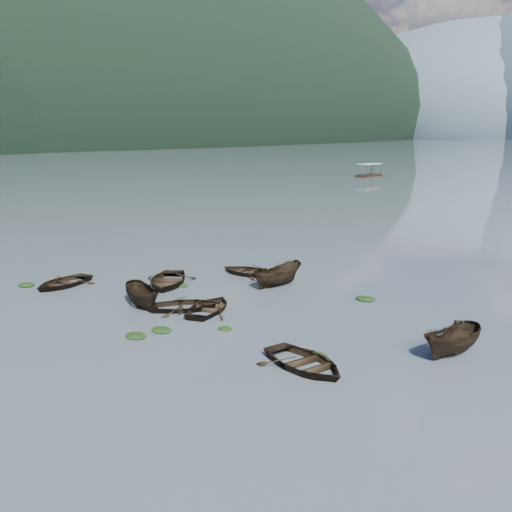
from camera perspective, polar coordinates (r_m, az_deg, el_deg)
The scene contains 20 objects.
ground_plane at distance 28.55m, azimuth -15.18°, elevation -8.02°, with size 2400.00×2400.00×0.00m, color #4A535D.
haze_mtn_a at distance 958.14m, azimuth 21.41°, elevation 10.99°, with size 520.00×520.00×280.00m, color #475666.
rowboat_0 at distance 38.73m, azimuth -18.74°, elevation -2.85°, with size 2.96×4.14×0.86m, color black.
rowboat_1 at distance 32.21m, azimuth -7.02°, elevation -5.31°, with size 2.82×3.95×0.82m, color black.
rowboat_2 at distance 33.21m, azimuth -11.22°, elevation -4.91°, with size 1.45×3.85×1.49m, color black.
rowboat_3 at distance 31.78m, azimuth -4.65°, elevation -5.50°, with size 2.81×3.93×0.81m, color black.
rowboat_4 at distance 24.52m, azimuth 4.86°, elevation -11.08°, with size 3.04×4.26×0.88m, color black.
rowboat_5 at distance 27.31m, azimuth 19.01°, elevation -9.23°, with size 1.44×3.83×1.48m, color black.
rowboat_6 at distance 37.40m, azimuth -8.84°, elevation -2.86°, with size 3.38×4.73×0.98m, color black.
rowboat_7 at distance 39.66m, azimuth -0.77°, elevation -1.83°, with size 2.91×4.08×0.84m, color black.
rowboat_8 at distance 36.94m, azimuth 2.18°, elevation -2.91°, with size 1.53×4.06×1.57m, color black.
weed_clump_0 at distance 39.54m, azimuth -21.98°, elevation -2.79°, with size 1.15×0.94×0.25m, color black.
weed_clump_1 at distance 28.41m, azimuth -11.92°, elevation -7.95°, with size 1.13×0.91×0.25m, color black.
weed_clump_2 at distance 28.98m, azimuth -9.44°, elevation -7.43°, with size 1.11×0.89×0.24m, color black.
weed_clump_3 at distance 28.91m, azimuth -3.14°, elevation -7.33°, with size 0.79×0.67×0.18m, color black.
weed_clump_4 at distance 25.68m, azimuth 6.08°, elevation -9.98°, with size 1.07×0.85×0.22m, color black.
weed_clump_5 at distance 38.26m, azimuth -11.94°, elevation -2.63°, with size 0.90×0.73×0.19m, color black.
weed_clump_6 at distance 36.89m, azimuth -7.42°, elevation -3.03°, with size 0.93×0.78×0.19m, color black.
weed_clump_7 at distance 34.30m, azimuth 10.89°, elevation -4.34°, with size 1.21×0.97×0.26m, color black.
pontoon_left at distance 128.12m, azimuth 11.23°, elevation 7.81°, with size 2.86×6.87×2.63m, color black, non-canonical shape.
Camera 1 is at (21.74, -15.73, 9.75)m, focal length 40.00 mm.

